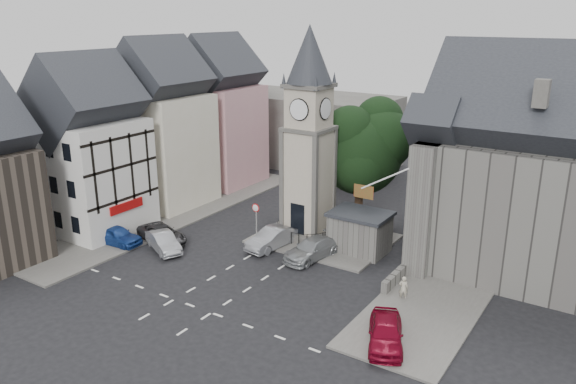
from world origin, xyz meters
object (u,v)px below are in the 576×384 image
Objects in this scene: stone_shelter at (360,232)px; pedestrian at (403,288)px; clock_tower at (309,136)px; car_east_red at (386,332)px; car_west_blue at (116,235)px.

pedestrian is at bearing -43.37° from stone_shelter.
stone_shelter is 2.71× the size of pedestrian.
clock_tower is 3.63× the size of car_east_red.
pedestrian reaches higher than car_west_blue.
clock_tower is at bearing -54.73° from car_west_blue.
stone_shelter is 18.58m from car_west_blue.
car_east_red is at bearing -98.13° from car_west_blue.
clock_tower is 16.59m from car_west_blue.
stone_shelter reaches higher than car_east_red.
pedestrian is (5.59, -5.28, -0.76)m from stone_shelter.
car_west_blue is 2.74× the size of pedestrian.
stone_shelter is 0.96× the size of car_east_red.
stone_shelter is at bearing -5.84° from clock_tower.
car_east_red is at bearing -43.70° from clock_tower.
stone_shelter is 7.73m from pedestrian.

